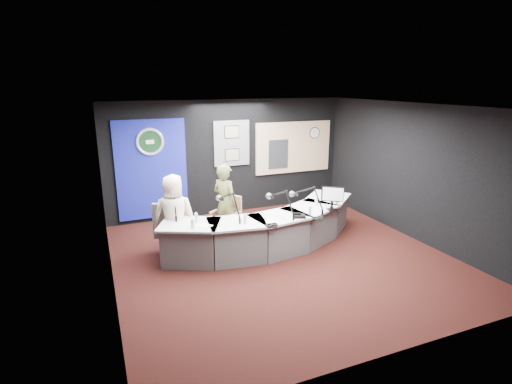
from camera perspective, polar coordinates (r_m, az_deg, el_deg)
name	(u,v)px	position (r m, az deg, el deg)	size (l,w,h in m)	color
ground	(282,257)	(7.65, 3.71, -9.31)	(6.00, 6.00, 0.00)	black
ceiling	(285,106)	(6.96, 4.12, 12.11)	(6.00, 6.00, 0.02)	silver
wall_back	(230,157)	(9.89, -3.79, 4.96)	(6.00, 0.02, 2.80)	black
wall_front	(401,248)	(4.82, 19.96, -7.54)	(6.00, 0.02, 2.80)	black
wall_left	(106,205)	(6.48, -20.66, -1.72)	(0.02, 6.00, 2.80)	black
wall_right	(413,172)	(8.89, 21.56, 2.69)	(0.02, 6.00, 2.80)	black
broadcast_desk	(268,230)	(7.95, 1.69, -5.38)	(4.50, 1.90, 0.75)	silver
backdrop_panel	(152,170)	(9.47, -14.68, 3.08)	(1.60, 0.05, 2.30)	navy
agency_seal	(150,142)	(9.32, -14.92, 6.93)	(0.63, 0.63, 0.07)	silver
seal_center	(150,142)	(9.33, -14.92, 6.94)	(0.48, 0.48, 0.01)	black
pinboard	(232,143)	(9.82, -3.49, 6.96)	(0.90, 0.04, 1.10)	slate
framed_photo_upper	(232,132)	(9.76, -3.46, 8.56)	(0.34, 0.02, 0.27)	gray
framed_photo_lower	(232,155)	(9.84, -3.41, 5.32)	(0.34, 0.02, 0.27)	gray
booth_window_frame	(293,147)	(10.52, 5.37, 6.39)	(2.12, 0.06, 1.32)	tan
booth_glow	(294,147)	(10.51, 5.40, 6.38)	(2.00, 0.02, 1.20)	#FEDCA0
equipment_rack	(278,154)	(10.32, 3.20, 5.41)	(0.55, 0.02, 0.75)	black
wall_clock	(315,133)	(10.73, 8.36, 8.36)	(0.28, 0.28, 0.01)	white
armchair_left	(175,233)	(7.74, -11.48, -5.72)	(0.50, 0.50, 0.89)	#B77853
armchair_right	(226,219)	(8.21, -4.37, -3.87)	(0.55, 0.55, 0.98)	#B77853
draped_jacket	(166,221)	(7.88, -12.71, -4.06)	(0.50, 0.10, 0.70)	#6B655A
person_man	(174,216)	(7.63, -11.61, -3.33)	(0.77, 0.50, 1.57)	#FFEACB
person_woman	(225,204)	(8.11, -4.42, -1.67)	(0.60, 0.39, 1.64)	brown
computer_monitor	(332,194)	(7.99, 10.84, -0.29)	(0.46, 0.03, 0.31)	black
desk_phone	(299,216)	(7.52, 6.22, -3.45)	(0.22, 0.17, 0.05)	black
headphones_near	(318,218)	(7.49, 8.82, -3.70)	(0.23, 0.23, 0.04)	black
headphones_far	(272,225)	(7.07, 2.25, -4.70)	(0.24, 0.24, 0.04)	black
paper_stack	(204,225)	(7.15, -7.48, -4.73)	(0.20, 0.29, 0.00)	white
notepad	(271,221)	(7.31, 2.11, -4.13)	(0.19, 0.27, 0.00)	white
boom_mic_a	(174,201)	(7.62, -11.64, -1.27)	(0.19, 0.74, 0.60)	black
boom_mic_b	(229,204)	(7.31, -3.88, -1.69)	(0.32, 0.71, 0.60)	black
boom_mic_c	(281,201)	(7.46, 3.58, -1.33)	(0.36, 0.69, 0.60)	black
boom_mic_d	(307,198)	(7.73, 7.32, -0.82)	(0.55, 0.57, 0.60)	black
water_bottles	(272,211)	(7.58, 2.28, -2.70)	(3.19, 0.54, 0.18)	silver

